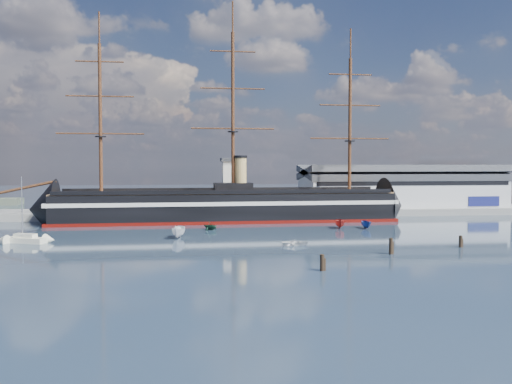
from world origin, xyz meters
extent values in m
plane|color=#1E2F43|center=(0.00, 40.00, 0.00)|extent=(600.00, 600.00, 0.00)
cube|color=slate|center=(10.00, 76.00, 0.00)|extent=(180.00, 18.00, 2.00)
cube|color=#B7BABC|center=(58.00, 80.00, 7.00)|extent=(62.00, 20.00, 10.00)
cube|color=#3F4247|center=(58.00, 80.00, 12.60)|extent=(63.00, 21.00, 2.00)
cube|color=silver|center=(3.00, 73.00, 9.00)|extent=(4.00, 4.00, 14.00)
cube|color=#3F4247|center=(3.00, 73.00, 16.50)|extent=(5.00, 5.00, 1.00)
cube|color=black|center=(0.62, 60.00, 4.00)|extent=(88.20, 17.16, 7.00)
cube|color=silver|center=(0.62, 60.00, 5.20)|extent=(90.21, 17.43, 1.00)
cube|color=#570905|center=(0.62, 60.00, 0.35)|extent=(90.21, 17.39, 0.90)
cone|color=black|center=(-45.88, 60.00, 3.70)|extent=(14.21, 15.86, 15.68)
cone|color=black|center=(47.12, 60.00, 3.70)|extent=(11.21, 15.82, 15.68)
cube|color=brown|center=(0.62, 60.00, 7.60)|extent=(88.19, 15.88, 0.40)
cube|color=black|center=(2.62, 60.00, 9.00)|extent=(10.08, 6.13, 2.50)
cylinder|color=tan|center=(4.62, 60.00, 12.50)|extent=(3.20, 3.20, 9.00)
cylinder|color=#381E0F|center=(-51.38, 60.00, 9.00)|extent=(17.76, 0.93, 4.43)
cylinder|color=#381E0F|center=(-31.38, 60.00, 26.80)|extent=(0.90, 0.90, 38.00)
cylinder|color=#381E0F|center=(2.62, 60.00, 28.80)|extent=(0.90, 0.90, 42.00)
cylinder|color=#381E0F|center=(34.62, 60.00, 25.80)|extent=(0.90, 0.90, 36.00)
cube|color=beige|center=(-41.34, 24.05, 0.53)|extent=(8.28, 5.37, 1.07)
cube|color=beige|center=(-41.34, 24.05, 1.39)|extent=(4.60, 3.28, 0.85)
cylinder|color=#B2B2B7|center=(-41.88, 24.05, 6.94)|extent=(0.17, 0.17, 11.75)
imported|color=white|center=(-12.08, 27.40, 0.00)|extent=(7.76, 3.94, 2.96)
imported|color=white|center=(9.37, 13.37, 0.00)|extent=(1.52, 3.21, 1.45)
imported|color=#A2261E|center=(25.93, 39.81, 0.00)|extent=(6.87, 3.62, 2.61)
imported|color=#143624|center=(-4.68, 41.27, 0.00)|extent=(6.21, 6.26, 2.26)
imported|color=navy|center=(31.98, 38.49, 0.00)|extent=(5.91, 2.59, 2.30)
cylinder|color=black|center=(7.69, -12.08, 0.00)|extent=(0.64, 0.64, 3.06)
cylinder|color=black|center=(23.07, 0.84, 0.00)|extent=(0.64, 0.64, 3.45)
cylinder|color=black|center=(38.80, 6.81, 0.00)|extent=(0.64, 0.64, 2.82)
camera|label=1|loc=(-13.31, -90.18, 15.11)|focal=40.00mm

